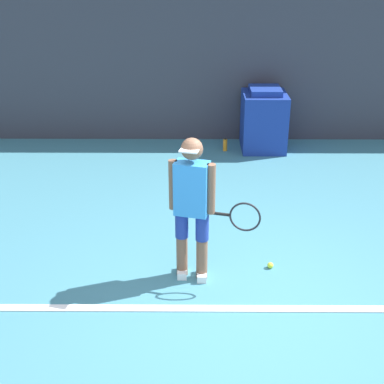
% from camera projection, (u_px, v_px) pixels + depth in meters
% --- Properties ---
extents(ground_plane, '(24.00, 24.00, 0.00)m').
position_uv_depth(ground_plane, '(243.00, 308.00, 5.29)').
color(ground_plane, teal).
extents(back_wall, '(24.00, 0.10, 2.46)m').
position_uv_depth(back_wall, '(223.00, 72.00, 9.40)').
color(back_wall, '#383842').
rests_on(back_wall, ground_plane).
extents(court_baseline, '(21.60, 0.10, 0.01)m').
position_uv_depth(court_baseline, '(243.00, 309.00, 5.27)').
color(court_baseline, white).
rests_on(court_baseline, ground_plane).
extents(tennis_player, '(0.93, 0.34, 1.58)m').
position_uv_depth(tennis_player, '(193.00, 204.00, 5.43)').
color(tennis_player, brown).
rests_on(tennis_player, ground_plane).
extents(tennis_ball, '(0.07, 0.07, 0.07)m').
position_uv_depth(tennis_ball, '(270.00, 265.00, 5.93)').
color(tennis_ball, '#D1E533').
rests_on(tennis_ball, ground_plane).
extents(covered_chair, '(0.74, 0.84, 1.08)m').
position_uv_depth(covered_chair, '(264.00, 120.00, 9.23)').
color(covered_chair, navy).
rests_on(covered_chair, ground_plane).
extents(water_bottle, '(0.07, 0.07, 0.23)m').
position_uv_depth(water_bottle, '(225.00, 145.00, 9.28)').
color(water_bottle, orange).
rests_on(water_bottle, ground_plane).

